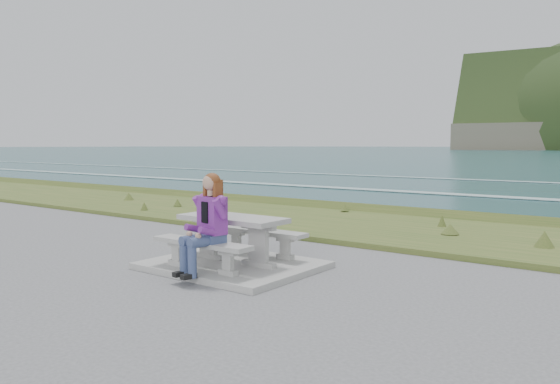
{
  "coord_description": "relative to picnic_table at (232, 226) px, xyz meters",
  "views": [
    {
      "loc": [
        5.84,
        -6.48,
        2.0
      ],
      "look_at": [
        0.06,
        1.2,
        1.16
      ],
      "focal_mm": 35.0,
      "sensor_mm": 36.0,
      "label": 1
    }
  ],
  "objects": [
    {
      "name": "concrete_slab",
      "position": [
        -0.0,
        0.0,
        -0.63
      ],
      "size": [
        2.6,
        2.1,
        0.1
      ],
      "primitive_type": "cube",
      "color": "gray",
      "rests_on": "ground"
    },
    {
      "name": "picnic_table",
      "position": [
        0.0,
        0.0,
        0.0
      ],
      "size": [
        1.8,
        0.75,
        0.75
      ],
      "color": "gray",
      "rests_on": "concrete_slab"
    },
    {
      "name": "bench_landward",
      "position": [
        0.0,
        -0.7,
        -0.23
      ],
      "size": [
        1.8,
        0.35,
        0.45
      ],
      "color": "gray",
      "rests_on": "concrete_slab"
    },
    {
      "name": "bench_seaward",
      "position": [
        0.0,
        0.7,
        -0.23
      ],
      "size": [
        1.8,
        0.35,
        0.45
      ],
      "color": "gray",
      "rests_on": "concrete_slab"
    },
    {
      "name": "grass_verge",
      "position": [
        -0.0,
        5.0,
        -0.68
      ],
      "size": [
        160.0,
        4.5,
        0.22
      ],
      "primitive_type": "cube",
      "color": "#31501E",
      "rests_on": "ground"
    },
    {
      "name": "shore_drop",
      "position": [
        -0.0,
        7.9,
        -0.68
      ],
      "size": [
        160.0,
        0.8,
        2.2
      ],
      "primitive_type": "cube",
      "color": "#6A6450",
      "rests_on": "ground"
    },
    {
      "name": "ocean",
      "position": [
        -0.0,
        25.09,
        -2.42
      ],
      "size": [
        1600.0,
        1600.0,
        0.09
      ],
      "color": "#1C4A4F",
      "rests_on": "ground"
    },
    {
      "name": "seated_woman",
      "position": [
        0.18,
        -0.84,
        -0.04
      ],
      "size": [
        0.53,
        0.81,
        1.48
      ],
      "rotation": [
        0.0,
        0.0,
        -0.17
      ],
      "color": "#31486D",
      "rests_on": "concrete_slab"
    }
  ]
}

